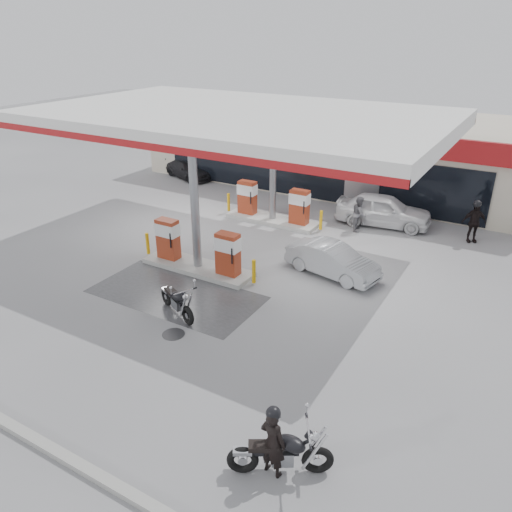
{
  "coord_description": "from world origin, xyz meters",
  "views": [
    {
      "loc": [
        10.63,
        -11.79,
        8.59
      ],
      "look_at": [
        2.62,
        1.95,
        1.2
      ],
      "focal_mm": 35.0,
      "sensor_mm": 36.0,
      "label": 1
    }
  ],
  "objects_px": {
    "pump_island_far": "(273,207)",
    "parked_motorcycle": "(177,302)",
    "main_motorcycle": "(282,454)",
    "parked_car_left": "(188,169)",
    "sedan_white": "(383,210)",
    "pump_island_near": "(197,253)",
    "attendant": "(359,214)",
    "biker_main": "(273,443)",
    "parked_car_right": "(408,194)",
    "hatchback_silver": "(332,260)",
    "biker_walking": "(474,222)"
  },
  "relations": [
    {
      "from": "parked_car_left",
      "to": "biker_walking",
      "type": "distance_m",
      "value": 16.81
    },
    {
      "from": "parked_car_left",
      "to": "biker_walking",
      "type": "height_order",
      "value": "biker_walking"
    },
    {
      "from": "main_motorcycle",
      "to": "attendant",
      "type": "bearing_deg",
      "value": 73.14
    },
    {
      "from": "parked_car_left",
      "to": "sedan_white",
      "type": "bearing_deg",
      "value": -77.51
    },
    {
      "from": "attendant",
      "to": "parked_car_right",
      "type": "xyz_separation_m",
      "value": [
        0.94,
        5.0,
        -0.3
      ]
    },
    {
      "from": "sedan_white",
      "to": "biker_walking",
      "type": "height_order",
      "value": "biker_walking"
    },
    {
      "from": "main_motorcycle",
      "to": "parked_car_left",
      "type": "relative_size",
      "value": 0.56
    },
    {
      "from": "parked_car_left",
      "to": "pump_island_near",
      "type": "bearing_deg",
      "value": -120.56
    },
    {
      "from": "parked_car_left",
      "to": "parked_car_right",
      "type": "height_order",
      "value": "parked_car_left"
    },
    {
      "from": "attendant",
      "to": "parked_car_left",
      "type": "distance_m",
      "value": 12.39
    },
    {
      "from": "pump_island_far",
      "to": "parked_motorcycle",
      "type": "xyz_separation_m",
      "value": [
        1.41,
        -9.02,
        -0.23
      ]
    },
    {
      "from": "sedan_white",
      "to": "parked_car_left",
      "type": "distance_m",
      "value": 12.9
    },
    {
      "from": "main_motorcycle",
      "to": "hatchback_silver",
      "type": "xyz_separation_m",
      "value": [
        -2.63,
        9.11,
        0.08
      ]
    },
    {
      "from": "parked_motorcycle",
      "to": "sedan_white",
      "type": "relative_size",
      "value": 0.46
    },
    {
      "from": "parked_car_right",
      "to": "biker_walking",
      "type": "bearing_deg",
      "value": -150.83
    },
    {
      "from": "sedan_white",
      "to": "biker_walking",
      "type": "distance_m",
      "value": 3.95
    },
    {
      "from": "hatchback_silver",
      "to": "sedan_white",
      "type": "bearing_deg",
      "value": 10.6
    },
    {
      "from": "pump_island_near",
      "to": "parked_motorcycle",
      "type": "height_order",
      "value": "pump_island_near"
    },
    {
      "from": "biker_main",
      "to": "parked_motorcycle",
      "type": "distance_m",
      "value": 6.95
    },
    {
      "from": "parked_motorcycle",
      "to": "sedan_white",
      "type": "distance_m",
      "value": 11.69
    },
    {
      "from": "attendant",
      "to": "hatchback_silver",
      "type": "bearing_deg",
      "value": 171.84
    },
    {
      "from": "sedan_white",
      "to": "parked_car_right",
      "type": "height_order",
      "value": "sedan_white"
    },
    {
      "from": "parked_motorcycle",
      "to": "biker_walking",
      "type": "distance_m",
      "value": 13.35
    },
    {
      "from": "parked_motorcycle",
      "to": "sedan_white",
      "type": "bearing_deg",
      "value": 98.09
    },
    {
      "from": "pump_island_far",
      "to": "sedan_white",
      "type": "bearing_deg",
      "value": 25.12
    },
    {
      "from": "pump_island_far",
      "to": "biker_walking",
      "type": "distance_m",
      "value": 8.91
    },
    {
      "from": "pump_island_near",
      "to": "hatchback_silver",
      "type": "bearing_deg",
      "value": 25.48
    },
    {
      "from": "main_motorcycle",
      "to": "parked_car_left",
      "type": "bearing_deg",
      "value": 101.93
    },
    {
      "from": "attendant",
      "to": "parked_car_left",
      "type": "height_order",
      "value": "attendant"
    },
    {
      "from": "attendant",
      "to": "parked_car_right",
      "type": "relative_size",
      "value": 0.45
    },
    {
      "from": "parked_motorcycle",
      "to": "hatchback_silver",
      "type": "relative_size",
      "value": 0.55
    },
    {
      "from": "biker_walking",
      "to": "sedan_white",
      "type": "bearing_deg",
      "value": 151.75
    },
    {
      "from": "sedan_white",
      "to": "biker_walking",
      "type": "relative_size",
      "value": 2.47
    },
    {
      "from": "pump_island_near",
      "to": "attendant",
      "type": "bearing_deg",
      "value": 60.64
    },
    {
      "from": "hatchback_silver",
      "to": "parked_car_right",
      "type": "xyz_separation_m",
      "value": [
        0.26,
        9.8,
        -0.09
      ]
    },
    {
      "from": "pump_island_far",
      "to": "attendant",
      "type": "bearing_deg",
      "value": 14.25
    },
    {
      "from": "pump_island_near",
      "to": "sedan_white",
      "type": "height_order",
      "value": "pump_island_near"
    },
    {
      "from": "sedan_white",
      "to": "parked_car_left",
      "type": "bearing_deg",
      "value": 73.98
    },
    {
      "from": "biker_main",
      "to": "pump_island_far",
      "type": "bearing_deg",
      "value": -54.81
    },
    {
      "from": "biker_main",
      "to": "parked_car_right",
      "type": "bearing_deg",
      "value": -76.75
    },
    {
      "from": "parked_car_left",
      "to": "parked_car_right",
      "type": "relative_size",
      "value": 1.01
    },
    {
      "from": "main_motorcycle",
      "to": "parked_car_right",
      "type": "distance_m",
      "value": 19.06
    },
    {
      "from": "pump_island_far",
      "to": "main_motorcycle",
      "type": "distance_m",
      "value": 14.81
    },
    {
      "from": "pump_island_near",
      "to": "biker_walking",
      "type": "height_order",
      "value": "pump_island_near"
    },
    {
      "from": "pump_island_near",
      "to": "parked_car_right",
      "type": "bearing_deg",
      "value": 67.88
    },
    {
      "from": "biker_main",
      "to": "pump_island_near",
      "type": "bearing_deg",
      "value": -38.09
    },
    {
      "from": "pump_island_near",
      "to": "biker_main",
      "type": "relative_size",
      "value": 3.12
    },
    {
      "from": "attendant",
      "to": "parked_motorcycle",
      "type": "bearing_deg",
      "value": 149.63
    },
    {
      "from": "attendant",
      "to": "sedan_white",
      "type": "bearing_deg",
      "value": -48.37
    },
    {
      "from": "sedan_white",
      "to": "parked_car_left",
      "type": "relative_size",
      "value": 1.2
    }
  ]
}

